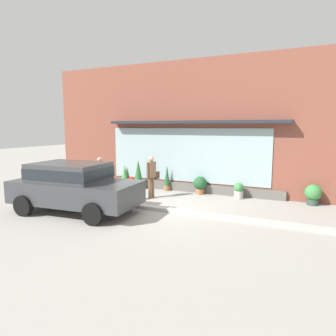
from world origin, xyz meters
TOP-DOWN VIEW (x-y plane):
  - ground_plane at (0.00, 0.00)m, footprint 60.00×60.00m
  - curb_strip at (0.00, -0.20)m, footprint 14.00×0.24m
  - storefront at (-0.01, 3.19)m, footprint 14.00×0.81m
  - fire_hydrant at (-1.54, 0.60)m, footprint 0.41×0.38m
  - pedestrian_with_handbag at (-1.06, 1.30)m, footprint 0.29×0.67m
  - pedestrian_passerby at (-3.08, 0.74)m, footprint 0.49×0.24m
  - parked_car_dark_gray at (-2.40, -1.50)m, footprint 4.21×2.26m
  - potted_plant_window_left at (0.42, 2.72)m, footprint 0.54×0.54m
  - potted_plant_by_entrance at (-2.39, 2.55)m, footprint 0.40×0.40m
  - potted_plant_doorstep at (-4.23, 2.60)m, footprint 0.39×0.39m
  - potted_plant_near_hydrant at (4.59, 2.74)m, footprint 0.57×0.57m
  - potted_plant_corner_tall at (2.02, 2.59)m, footprint 0.37×0.37m
  - potted_plant_trailing_edge at (-1.11, 2.80)m, footprint 0.28×0.28m
  - potted_plant_window_center at (-3.33, 2.88)m, footprint 0.36×0.36m

SIDE VIEW (x-z plane):
  - ground_plane at x=0.00m, z-range 0.00..0.00m
  - curb_strip at x=0.00m, z-range 0.00..0.12m
  - potted_plant_corner_tall at x=2.02m, z-range 0.01..0.62m
  - potted_plant_doorstep at x=-4.23m, z-range 0.02..0.62m
  - potted_plant_window_left at x=0.42m, z-range 0.04..0.76m
  - potted_plant_near_hydrant at x=4.59m, z-range 0.03..0.77m
  - fire_hydrant at x=-1.54m, z-range 0.00..0.90m
  - potted_plant_window_center at x=-3.33m, z-range -0.02..0.95m
  - potted_plant_trailing_edge at x=-1.11m, z-range -0.02..1.08m
  - potted_plant_by_entrance at x=-2.39m, z-range -0.03..1.27m
  - pedestrian_passerby at x=-3.08m, z-range 0.13..1.67m
  - parked_car_dark_gray at x=-2.40m, z-range 0.11..1.70m
  - pedestrian_with_handbag at x=-1.06m, z-range 0.13..1.76m
  - storefront at x=-0.01m, z-range -0.06..5.40m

